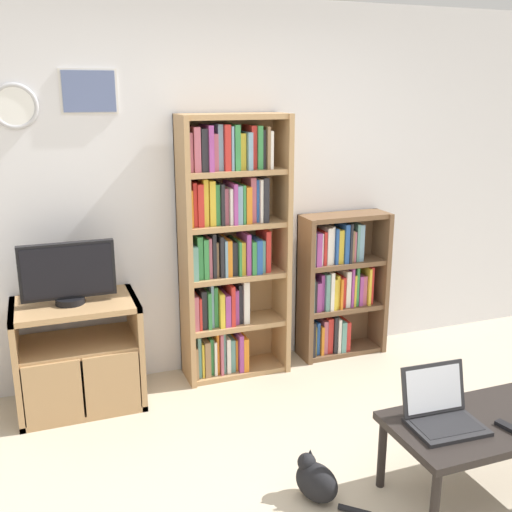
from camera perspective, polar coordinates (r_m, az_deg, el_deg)
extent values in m
cube|color=silver|center=(4.24, -4.88, 5.96)|extent=(6.47, 0.06, 2.60)
torus|color=#B2B2B7|center=(3.99, -22.00, 13.08)|extent=(0.28, 0.03, 0.28)
cylinder|color=white|center=(3.99, -22.00, 13.08)|extent=(0.23, 0.02, 0.23)
cube|color=silver|center=(4.01, -15.63, 14.86)|extent=(0.35, 0.01, 0.28)
cube|color=slate|center=(4.01, -15.62, 14.86)|extent=(0.32, 0.02, 0.25)
cube|color=tan|center=(4.08, -21.78, -9.42)|extent=(0.04, 0.50, 0.71)
cube|color=tan|center=(4.11, -11.35, -8.39)|extent=(0.04, 0.50, 0.71)
cube|color=tan|center=(3.95, -16.91, -4.46)|extent=(0.78, 0.50, 0.04)
cube|color=tan|center=(4.23, -16.18, -13.13)|extent=(0.78, 0.50, 0.04)
cube|color=tan|center=(4.05, -16.62, -8.02)|extent=(0.70, 0.47, 0.04)
cube|color=tan|center=(3.91, -18.75, -12.27)|extent=(0.34, 0.02, 0.39)
cube|color=tan|center=(3.92, -13.51, -11.73)|extent=(0.34, 0.02, 0.39)
cylinder|color=black|center=(3.92, -17.28, -4.07)|extent=(0.18, 0.18, 0.04)
cube|color=black|center=(3.86, -17.51, -1.32)|extent=(0.57, 0.05, 0.35)
cube|color=black|center=(3.84, -17.49, -1.44)|extent=(0.54, 0.01, 0.32)
cube|color=tan|center=(4.08, -6.77, 0.13)|extent=(0.04, 0.31, 1.85)
cube|color=tan|center=(4.29, 2.46, 1.01)|extent=(0.04, 0.31, 1.85)
cube|color=tan|center=(4.30, -2.65, 1.05)|extent=(0.75, 0.02, 1.85)
cube|color=tan|center=(4.49, -1.93, -10.69)|extent=(0.67, 0.27, 0.04)
cube|color=tan|center=(4.34, -1.97, -6.38)|extent=(0.67, 0.27, 0.04)
cube|color=tan|center=(4.22, -2.02, -1.80)|extent=(0.67, 0.27, 0.04)
cube|color=tan|center=(4.13, -2.06, 3.02)|extent=(0.67, 0.27, 0.04)
cube|color=tan|center=(4.06, -2.11, 8.03)|extent=(0.67, 0.27, 0.04)
cube|color=tan|center=(4.03, -2.17, 13.15)|extent=(0.67, 0.27, 0.04)
cube|color=#93704C|center=(4.36, -6.03, -9.64)|extent=(0.02, 0.25, 0.24)
cube|color=#5B9389|center=(4.36, -5.72, -9.15)|extent=(0.02, 0.21, 0.30)
cube|color=gold|center=(4.37, -5.40, -9.43)|extent=(0.02, 0.22, 0.25)
cube|color=#93704C|center=(4.37, -4.99, -9.31)|extent=(0.04, 0.24, 0.26)
cube|color=#388947|center=(4.39, -4.55, -9.15)|extent=(0.02, 0.19, 0.27)
cube|color=white|center=(4.39, -4.24, -9.25)|extent=(0.02, 0.23, 0.26)
cube|color=orange|center=(4.39, -4.00, -8.85)|extent=(0.02, 0.21, 0.31)
cube|color=#B75B70|center=(4.39, -3.66, -8.86)|extent=(0.02, 0.24, 0.31)
cube|color=#5B9389|center=(4.40, -3.40, -8.83)|extent=(0.02, 0.21, 0.30)
cube|color=white|center=(4.41, -3.01, -9.03)|extent=(0.03, 0.22, 0.26)
cube|color=#5B9389|center=(4.43, -2.58, -9.04)|extent=(0.03, 0.21, 0.25)
cube|color=orange|center=(4.44, -2.23, -9.02)|extent=(0.02, 0.20, 0.24)
cube|color=#9E4293|center=(4.43, -1.85, -8.78)|extent=(0.03, 0.24, 0.28)
cube|color=orange|center=(4.45, -1.42, -8.90)|extent=(0.04, 0.25, 0.25)
cube|color=#B75B70|center=(4.22, -6.08, -5.08)|extent=(0.04, 0.23, 0.25)
cube|color=red|center=(4.23, -5.67, -5.12)|extent=(0.02, 0.23, 0.23)
cube|color=#232328|center=(4.23, -5.30, -4.78)|extent=(0.04, 0.22, 0.27)
cube|color=#388947|center=(4.24, -4.82, -4.83)|extent=(0.02, 0.24, 0.26)
cube|color=#759EB7|center=(4.24, -4.52, -4.46)|extent=(0.02, 0.20, 0.31)
cube|color=#388947|center=(4.26, -4.17, -4.53)|extent=(0.03, 0.20, 0.29)
cube|color=gold|center=(4.26, -3.66, -4.80)|extent=(0.03, 0.25, 0.25)
cube|color=#9E4293|center=(4.28, -3.12, -4.84)|extent=(0.04, 0.24, 0.23)
cube|color=red|center=(4.28, -2.65, -4.38)|extent=(0.03, 0.25, 0.29)
cube|color=#9E4293|center=(4.30, -2.26, -4.55)|extent=(0.03, 0.21, 0.25)
cube|color=#232328|center=(4.31, -1.86, -4.28)|extent=(0.03, 0.20, 0.29)
cube|color=white|center=(4.31, -1.34, -4.10)|extent=(0.04, 0.22, 0.31)
cube|color=#5B9389|center=(4.10, -6.19, -0.39)|extent=(0.04, 0.25, 0.24)
cube|color=#388947|center=(4.11, -5.68, 0.09)|extent=(0.04, 0.22, 0.30)
cube|color=#388947|center=(4.12, -5.14, -0.01)|extent=(0.03, 0.23, 0.28)
cube|color=#B75B70|center=(4.14, -4.72, 0.06)|extent=(0.02, 0.21, 0.28)
cube|color=#232328|center=(4.14, -4.35, 0.29)|extent=(0.02, 0.22, 0.31)
cube|color=#93704C|center=(4.16, -4.00, -0.09)|extent=(0.02, 0.20, 0.24)
cube|color=#232328|center=(4.15, -3.66, 0.19)|extent=(0.03, 0.23, 0.29)
cube|color=#759EB7|center=(4.16, -3.29, 0.02)|extent=(0.02, 0.24, 0.26)
cube|color=orange|center=(4.17, -2.94, 0.05)|extent=(0.03, 0.23, 0.25)
cube|color=#232328|center=(4.19, -2.45, -0.01)|extent=(0.04, 0.21, 0.24)
cube|color=#388947|center=(4.19, -1.99, 0.05)|extent=(0.02, 0.24, 0.24)
cube|color=gold|center=(4.21, -1.66, 0.04)|extent=(0.03, 0.21, 0.23)
cube|color=#9E4293|center=(4.20, -1.17, 0.44)|extent=(0.03, 0.24, 0.29)
cube|color=#388947|center=(4.22, -0.69, 0.12)|extent=(0.03, 0.25, 0.23)
cube|color=#2856A8|center=(4.23, -0.20, 0.22)|extent=(0.04, 0.25, 0.24)
cube|color=#5B9389|center=(4.25, 0.24, 0.22)|extent=(0.03, 0.21, 0.23)
cube|color=red|center=(4.26, 0.70, 0.69)|extent=(0.04, 0.22, 0.30)
cube|color=orange|center=(4.03, -6.49, 4.66)|extent=(0.02, 0.21, 0.25)
cube|color=red|center=(4.03, -6.13, 5.03)|extent=(0.02, 0.20, 0.29)
cube|color=red|center=(4.04, -5.64, 4.98)|extent=(0.04, 0.22, 0.28)
cube|color=gold|center=(4.05, -5.12, 5.24)|extent=(0.03, 0.20, 0.31)
cube|color=gold|center=(4.06, -4.53, 5.19)|extent=(0.04, 0.21, 0.30)
cube|color=#388947|center=(4.07, -4.03, 5.05)|extent=(0.03, 0.20, 0.28)
cube|color=#232328|center=(4.07, -3.60, 5.08)|extent=(0.02, 0.23, 0.28)
cube|color=#B75B70|center=(4.09, -3.23, 4.90)|extent=(0.03, 0.19, 0.24)
cube|color=white|center=(4.09, -2.81, 4.91)|extent=(0.02, 0.23, 0.24)
cube|color=#9E4293|center=(4.09, -2.44, 5.14)|extent=(0.03, 0.25, 0.28)
cube|color=#759EB7|center=(4.11, -2.02, 5.07)|extent=(0.04, 0.24, 0.26)
cube|color=#388947|center=(4.12, -1.60, 5.13)|extent=(0.02, 0.23, 0.26)
cube|color=orange|center=(4.13, -1.17, 5.06)|extent=(0.04, 0.24, 0.25)
cube|color=#B75B70|center=(4.15, -0.67, 5.51)|extent=(0.04, 0.20, 0.31)
cube|color=#2856A8|center=(4.16, -0.27, 5.44)|extent=(0.02, 0.20, 0.29)
cube|color=white|center=(4.16, 0.03, 5.45)|extent=(0.02, 0.23, 0.30)
cube|color=#232328|center=(4.16, 0.43, 5.55)|extent=(0.04, 0.24, 0.31)
cube|color=#B75B70|center=(3.98, -6.59, 9.86)|extent=(0.03, 0.20, 0.25)
cube|color=#B75B70|center=(3.98, -5.98, 10.14)|extent=(0.04, 0.22, 0.29)
cube|color=#232328|center=(3.99, -5.30, 10.09)|extent=(0.04, 0.23, 0.27)
cube|color=#9E4293|center=(4.00, -4.73, 10.25)|extent=(0.03, 0.25, 0.30)
cube|color=#B75B70|center=(4.02, -4.26, 9.89)|extent=(0.04, 0.21, 0.24)
cube|color=#759EB7|center=(4.03, -3.76, 10.34)|extent=(0.03, 0.19, 0.30)
cube|color=red|center=(4.03, -3.16, 10.35)|extent=(0.04, 0.24, 0.30)
cube|color=#759EB7|center=(4.04, -2.71, 10.28)|extent=(0.02, 0.23, 0.29)
cube|color=#388947|center=(4.05, -2.26, 10.36)|extent=(0.04, 0.24, 0.30)
cube|color=gold|center=(4.08, -1.69, 10.00)|extent=(0.04, 0.20, 0.24)
cube|color=#759EB7|center=(4.08, -1.07, 10.05)|extent=(0.03, 0.25, 0.25)
cube|color=red|center=(4.10, -0.62, 10.37)|extent=(0.04, 0.20, 0.29)
cube|color=#388947|center=(4.11, -0.09, 10.38)|extent=(0.03, 0.22, 0.29)
cube|color=#232328|center=(4.12, 0.29, 10.19)|extent=(0.02, 0.21, 0.26)
cube|color=#93704C|center=(4.12, 0.66, 10.36)|extent=(0.02, 0.24, 0.28)
cube|color=white|center=(4.13, 0.94, 10.17)|extent=(0.02, 0.24, 0.25)
cube|color=brown|center=(4.50, 4.69, -3.26)|extent=(0.04, 0.26, 1.11)
cube|color=brown|center=(4.80, 11.67, -2.35)|extent=(0.04, 0.26, 1.11)
cube|color=brown|center=(4.74, 7.61, -2.37)|extent=(0.68, 0.02, 1.11)
cube|color=brown|center=(4.83, 8.04, -8.85)|extent=(0.61, 0.22, 0.04)
cube|color=brown|center=(4.70, 8.21, -4.87)|extent=(0.61, 0.22, 0.04)
cube|color=brown|center=(4.59, 8.38, -0.67)|extent=(0.61, 0.22, 0.04)
cube|color=brown|center=(4.50, 8.56, 3.72)|extent=(0.61, 0.22, 0.04)
cube|color=#232328|center=(4.66, 5.03, -7.62)|extent=(0.03, 0.20, 0.28)
cube|color=gold|center=(4.69, 5.28, -7.78)|extent=(0.02, 0.16, 0.23)
cube|color=#2856A8|center=(4.69, 5.57, -7.57)|extent=(0.03, 0.16, 0.26)
cube|color=orange|center=(4.70, 5.92, -7.72)|extent=(0.02, 0.18, 0.23)
cube|color=#B75B70|center=(4.71, 6.23, -7.44)|extent=(0.03, 0.17, 0.27)
cube|color=red|center=(4.73, 6.69, -7.28)|extent=(0.04, 0.17, 0.28)
cube|color=#232328|center=(4.74, 7.13, -7.17)|extent=(0.03, 0.19, 0.29)
cube|color=white|center=(4.75, 7.47, -7.24)|extent=(0.02, 0.20, 0.27)
cube|color=#5B9389|center=(4.77, 7.85, -7.32)|extent=(0.04, 0.20, 0.25)
cube|color=red|center=(4.79, 8.27, -7.28)|extent=(0.04, 0.19, 0.24)
cube|color=#5B9389|center=(4.53, 5.02, -3.51)|extent=(0.02, 0.19, 0.27)
cube|color=#232328|center=(4.54, 5.25, -3.63)|extent=(0.02, 0.18, 0.24)
cube|color=#9E4293|center=(4.56, 5.60, -3.67)|extent=(0.04, 0.18, 0.23)
cube|color=#9E4293|center=(4.57, 5.97, -3.27)|extent=(0.03, 0.16, 0.28)
cube|color=#5B9389|center=(4.57, 6.37, -3.22)|extent=(0.03, 0.19, 0.29)
cube|color=white|center=(4.59, 6.78, -3.10)|extent=(0.03, 0.20, 0.30)
cube|color=gold|center=(4.61, 7.09, -3.38)|extent=(0.03, 0.20, 0.24)
cube|color=gold|center=(4.62, 7.36, -3.21)|extent=(0.02, 0.17, 0.26)
cube|color=orange|center=(4.63, 7.67, -3.34)|extent=(0.02, 0.20, 0.24)
cube|color=red|center=(4.65, 7.93, -3.25)|extent=(0.04, 0.16, 0.24)
cube|color=white|center=(4.66, 8.36, -2.93)|extent=(0.04, 0.17, 0.29)
cube|color=#9E4293|center=(4.67, 8.74, -2.78)|extent=(0.02, 0.17, 0.31)
cube|color=gold|center=(4.69, 8.97, -3.07)|extent=(0.02, 0.17, 0.25)
cube|color=#388947|center=(4.70, 9.21, -2.71)|extent=(0.02, 0.16, 0.30)
cube|color=#9E4293|center=(4.72, 9.54, -3.07)|extent=(0.03, 0.17, 0.24)
cube|color=#B75B70|center=(4.74, 9.88, -3.04)|extent=(0.03, 0.16, 0.23)
cube|color=gold|center=(4.74, 10.28, -2.66)|extent=(0.02, 0.19, 0.29)
cube|color=red|center=(4.76, 10.51, -2.58)|extent=(0.03, 0.16, 0.30)
cube|color=#759EB7|center=(4.43, 5.14, 0.81)|extent=(0.02, 0.19, 0.26)
cube|color=#9E4293|center=(4.44, 5.55, 0.81)|extent=(0.04, 0.20, 0.25)
cube|color=white|center=(4.46, 5.89, 0.81)|extent=(0.02, 0.17, 0.24)
cube|color=red|center=(4.47, 6.18, 0.89)|extent=(0.02, 0.17, 0.25)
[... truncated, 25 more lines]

